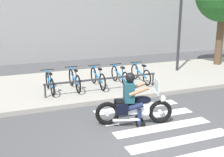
# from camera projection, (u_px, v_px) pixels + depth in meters

# --- Properties ---
(ground_plane) EXTENTS (48.00, 48.00, 0.00)m
(ground_plane) POSITION_uv_depth(u_px,v_px,m) (150.00, 146.00, 6.63)
(ground_plane) COLOR #4C4C4F
(sidewalk) EXTENTS (24.00, 4.40, 0.15)m
(sidewalk) POSITION_uv_depth(u_px,v_px,m) (86.00, 84.00, 11.33)
(sidewalk) COLOR #A8A399
(sidewalk) RESTS_ON ground
(crosswalk_stripe_1) EXTENTS (2.80, 0.40, 0.01)m
(crosswalk_stripe_1) POSITION_uv_depth(u_px,v_px,m) (202.00, 156.00, 6.20)
(crosswalk_stripe_1) COLOR white
(crosswalk_stripe_1) RESTS_ON ground
(crosswalk_stripe_2) EXTENTS (2.80, 0.40, 0.01)m
(crosswalk_stripe_2) POSITION_uv_depth(u_px,v_px,m) (180.00, 140.00, 6.92)
(crosswalk_stripe_2) COLOR white
(crosswalk_stripe_2) RESTS_ON ground
(crosswalk_stripe_3) EXTENTS (2.80, 0.40, 0.01)m
(crosswalk_stripe_3) POSITION_uv_depth(u_px,v_px,m) (163.00, 127.00, 7.64)
(crosswalk_stripe_3) COLOR white
(crosswalk_stripe_3) RESTS_ON ground
(crosswalk_stripe_4) EXTENTS (2.80, 0.40, 0.01)m
(crosswalk_stripe_4) POSITION_uv_depth(u_px,v_px,m) (149.00, 116.00, 8.36)
(crosswalk_stripe_4) COLOR white
(crosswalk_stripe_4) RESTS_ON ground
(crosswalk_stripe_5) EXTENTS (2.80, 0.40, 0.01)m
(crosswalk_stripe_5) POSITION_uv_depth(u_px,v_px,m) (137.00, 107.00, 9.08)
(crosswalk_stripe_5) COLOR white
(crosswalk_stripe_5) RESTS_ON ground
(motorcycle) EXTENTS (2.05, 0.88, 1.24)m
(motorcycle) POSITION_uv_depth(u_px,v_px,m) (134.00, 108.00, 7.74)
(motorcycle) COLOR black
(motorcycle) RESTS_ON ground
(rider) EXTENTS (0.72, 0.65, 1.45)m
(rider) POSITION_uv_depth(u_px,v_px,m) (132.00, 95.00, 7.64)
(rider) COLOR #1E4C59
(rider) RESTS_ON ground
(bicycle_0) EXTENTS (0.48, 1.60, 0.75)m
(bicycle_0) POSITION_uv_depth(u_px,v_px,m) (50.00, 83.00, 10.00)
(bicycle_0) COLOR black
(bicycle_0) RESTS_ON sidewalk
(bicycle_1) EXTENTS (0.48, 1.61, 0.78)m
(bicycle_1) POSITION_uv_depth(u_px,v_px,m) (74.00, 80.00, 10.30)
(bicycle_1) COLOR black
(bicycle_1) RESTS_ON sidewalk
(bicycle_2) EXTENTS (0.48, 1.66, 0.76)m
(bicycle_2) POSITION_uv_depth(u_px,v_px,m) (98.00, 78.00, 10.61)
(bicycle_2) COLOR black
(bicycle_2) RESTS_ON sidewalk
(bicycle_3) EXTENTS (0.48, 1.67, 0.74)m
(bicycle_3) POSITION_uv_depth(u_px,v_px,m) (120.00, 76.00, 10.92)
(bicycle_3) COLOR black
(bicycle_3) RESTS_ON sidewalk
(bicycle_4) EXTENTS (0.48, 1.65, 0.74)m
(bicycle_4) POSITION_uv_depth(u_px,v_px,m) (140.00, 74.00, 11.23)
(bicycle_4) COLOR black
(bicycle_4) RESTS_ON sidewalk
(bike_rack) EXTENTS (4.13, 0.07, 0.49)m
(bike_rack) POSITION_uv_depth(u_px,v_px,m) (103.00, 80.00, 10.10)
(bike_rack) COLOR #333338
(bike_rack) RESTS_ON sidewalk
(street_lamp) EXTENTS (0.28, 0.28, 4.05)m
(street_lamp) POSITION_uv_depth(u_px,v_px,m) (180.00, 19.00, 12.62)
(street_lamp) COLOR #2D2D33
(street_lamp) RESTS_ON ground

